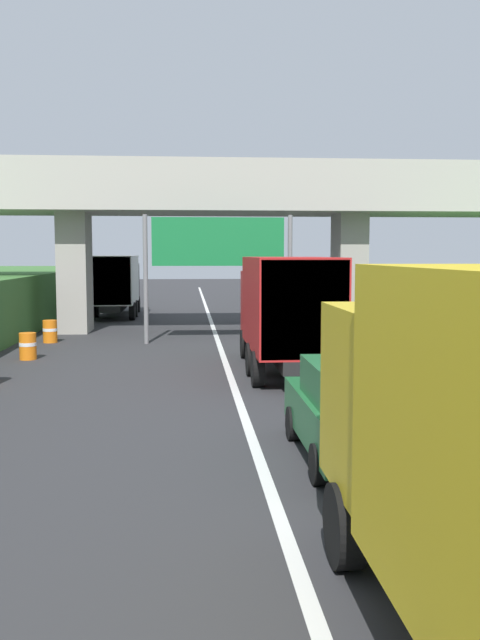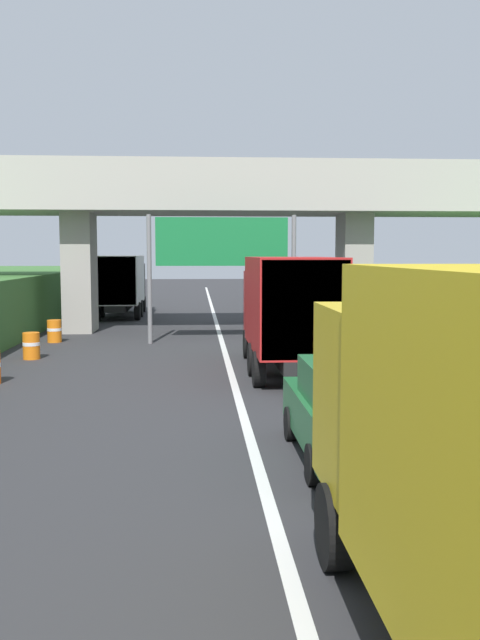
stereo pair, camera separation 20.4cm
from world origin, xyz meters
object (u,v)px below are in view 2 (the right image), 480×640
(overhead_highway_sign, at_px, (222,249))
(truck_black, at_px, (122,282))
(car_green, at_px, (350,411))
(truck_red, at_px, (288,308))
(construction_barrel_5, at_px, (54,331))
(construction_barrel_4, at_px, (31,346))

(overhead_highway_sign, distance_m, truck_black, 13.24)
(truck_black, xyz_separation_m, car_green, (6.84, -27.69, -1.08))
(truck_red, xyz_separation_m, car_green, (-0.10, -8.83, -1.08))
(truck_black, distance_m, truck_red, 20.10)
(overhead_highway_sign, distance_m, construction_barrel_5, 7.48)
(overhead_highway_sign, height_order, car_green, overhead_highway_sign)
(construction_barrel_4, bearing_deg, construction_barrel_5, 91.75)
(construction_barrel_5, bearing_deg, construction_barrel_4, -88.25)
(construction_barrel_4, distance_m, construction_barrel_5, 4.42)
(construction_barrel_5, bearing_deg, car_green, -62.98)
(truck_black, xyz_separation_m, construction_barrel_5, (-1.46, -11.41, -1.47))
(overhead_highway_sign, relative_size, truck_black, 0.81)
(overhead_highway_sign, bearing_deg, construction_barrel_5, 174.73)
(truck_red, distance_m, construction_barrel_5, 11.33)
(car_green, relative_size, construction_barrel_4, 4.56)
(overhead_highway_sign, distance_m, car_green, 16.00)
(car_green, xyz_separation_m, construction_barrel_5, (-8.30, 16.28, -0.40))
(truck_black, bearing_deg, truck_red, -69.79)
(construction_barrel_4, height_order, construction_barrel_5, same)
(truck_black, distance_m, construction_barrel_5, 11.60)
(overhead_highway_sign, distance_m, construction_barrel_4, 8.26)
(truck_red, height_order, construction_barrel_4, truck_red)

